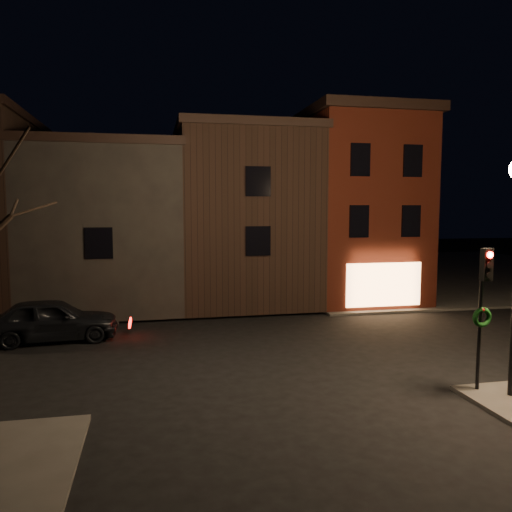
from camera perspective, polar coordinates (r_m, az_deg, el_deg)
The scene contains 7 objects.
ground at distance 18.72m, azimuth -0.82°, elevation -10.85°, with size 120.00×120.00×0.00m, color black.
sidewalk_far_right at distance 44.63m, azimuth 19.99°, elevation -1.55°, with size 30.00×30.00×0.12m, color #2D2B28.
corner_building at distance 29.41m, azimuth 11.12°, elevation 5.64°, with size 6.50×8.50×10.50m.
row_building_a at distance 28.57m, azimuth -1.87°, elevation 4.62°, with size 7.30×10.30×9.40m.
row_building_b at distance 28.26m, azimuth -16.53°, elevation 3.37°, with size 7.80×10.30×8.40m.
traffic_signal at distance 15.30m, azimuth 24.55°, elevation -4.26°, with size 0.58×0.38×4.05m.
parked_car_a at distance 21.50m, azimuth -22.32°, elevation -6.76°, with size 2.04×5.06×1.72m, color black.
Camera 1 is at (-3.40, -17.64, 5.27)m, focal length 35.00 mm.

